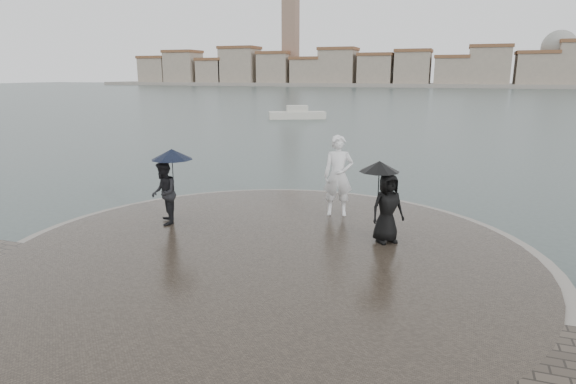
% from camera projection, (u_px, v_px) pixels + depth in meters
% --- Properties ---
extents(ground, '(400.00, 400.00, 0.00)m').
position_uv_depth(ground, '(190.00, 343.00, 7.92)').
color(ground, '#2B3835').
rests_on(ground, ground).
extents(kerb_ring, '(12.50, 12.50, 0.32)m').
position_uv_depth(kerb_ring, '(269.00, 259.00, 11.08)').
color(kerb_ring, gray).
rests_on(kerb_ring, ground).
extents(quay_tip, '(11.90, 11.90, 0.36)m').
position_uv_depth(quay_tip, '(269.00, 258.00, 11.08)').
color(quay_tip, '#2D261E').
rests_on(quay_tip, ground).
extents(statue, '(0.95, 0.74, 2.29)m').
position_uv_depth(statue, '(338.00, 176.00, 13.60)').
color(statue, white).
rests_on(statue, quay_tip).
extents(visitor_left, '(1.29, 1.17, 2.04)m').
position_uv_depth(visitor_left, '(166.00, 183.00, 12.77)').
color(visitor_left, black).
rests_on(visitor_left, quay_tip).
extents(visitor_right, '(1.22, 1.05, 1.95)m').
position_uv_depth(visitor_right, '(385.00, 198.00, 11.42)').
color(visitor_right, black).
rests_on(visitor_right, quay_tip).
extents(far_skyline, '(260.00, 20.00, 37.00)m').
position_uv_depth(far_skyline, '(431.00, 70.00, 155.62)').
color(far_skyline, gray).
rests_on(far_skyline, ground).
extents(boats, '(35.35, 9.04, 1.50)m').
position_uv_depth(boats, '(465.00, 118.00, 44.02)').
color(boats, beige).
rests_on(boats, ground).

